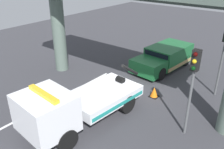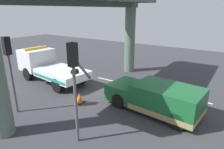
{
  "view_description": "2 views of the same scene",
  "coord_description": "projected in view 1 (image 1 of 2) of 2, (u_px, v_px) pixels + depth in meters",
  "views": [
    {
      "loc": [
        10.65,
        7.23,
        7.27
      ],
      "look_at": [
        0.45,
        -0.81,
        1.12
      ],
      "focal_mm": 38.54,
      "sensor_mm": 36.0,
      "label": 1
    },
    {
      "loc": [
        -8.16,
        9.42,
        5.34
      ],
      "look_at": [
        -1.57,
        -0.44,
        1.42
      ],
      "focal_mm": 31.46,
      "sensor_mm": 36.0,
      "label": 2
    }
  ],
  "objects": [
    {
      "name": "traffic_light_far",
      "position": [
        193.0,
        75.0,
        9.94
      ],
      "size": [
        0.39,
        0.32,
        4.1
      ],
      "color": "#515456",
      "rests_on": "ground"
    },
    {
      "name": "towed_van_green",
      "position": [
        164.0,
        58.0,
        17.79
      ],
      "size": [
        5.38,
        2.65,
        1.58
      ],
      "color": "#195B2D",
      "rests_on": "ground"
    },
    {
      "name": "lane_stripe_west",
      "position": [
        142.0,
        55.0,
        20.47
      ],
      "size": [
        2.6,
        0.16,
        0.01
      ],
      "primitive_type": "cube",
      "color": "silver",
      "rests_on": "ground"
    },
    {
      "name": "traffic_cone_orange",
      "position": [
        154.0,
        92.0,
        14.11
      ],
      "size": [
        0.51,
        0.51,
        0.61
      ],
      "color": "orange",
      "rests_on": "ground"
    },
    {
      "name": "ground_plane",
      "position": [
        127.0,
        93.0,
        14.74
      ],
      "size": [
        60.0,
        40.0,
        0.1
      ],
      "primitive_type": "cube",
      "color": "#38383D"
    },
    {
      "name": "tow_truck_white",
      "position": [
        73.0,
        105.0,
        11.17
      ],
      "size": [
        7.34,
        2.94,
        2.46
      ],
      "color": "white",
      "rests_on": "ground"
    },
    {
      "name": "lane_stripe_east",
      "position": [
        14.0,
        122.0,
        11.96
      ],
      "size": [
        2.6,
        0.16,
        0.01
      ],
      "primitive_type": "cube",
      "color": "silver",
      "rests_on": "ground"
    },
    {
      "name": "lane_stripe_mid",
      "position": [
        94.0,
        80.0,
        16.22
      ],
      "size": [
        2.6,
        0.16,
        0.01
      ],
      "primitive_type": "cube",
      "color": "silver",
      "rests_on": "ground"
    }
  ]
}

